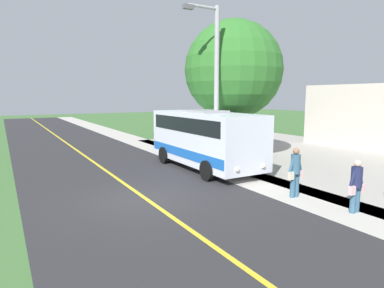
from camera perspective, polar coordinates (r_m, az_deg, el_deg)
ground_plane at (r=12.25m, az=-8.15°, el=-9.24°), size 120.00×120.00×0.00m
road_surface at (r=12.25m, az=-8.15°, el=-9.22°), size 8.00×100.00×0.01m
sidewalk at (r=14.90m, az=10.84°, el=-6.12°), size 2.40×100.00×0.01m
road_centre_line at (r=12.25m, az=-8.15°, el=-9.20°), size 0.16×100.00×0.00m
shuttle_bus_front at (r=16.73m, az=2.26°, el=1.28°), size 2.80×7.19×2.97m
pedestrian_with_bags at (r=11.67m, az=26.48°, el=-6.27°), size 0.72×0.34×1.71m
pedestrian_waiting at (r=12.58m, az=17.41°, el=-4.41°), size 0.72×0.34×1.83m
street_light_pole at (r=16.49m, az=3.89°, el=10.71°), size 1.97×0.24×7.93m
tree_curbside at (r=19.49m, az=7.14°, el=12.57°), size 5.58×5.58×7.94m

